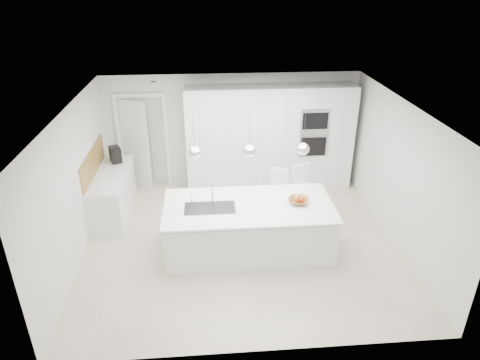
{
  "coord_description": "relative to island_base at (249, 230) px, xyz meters",
  "views": [
    {
      "loc": [
        -0.55,
        -6.45,
        4.43
      ],
      "look_at": [
        0.0,
        0.3,
        1.1
      ],
      "focal_mm": 32.0,
      "sensor_mm": 36.0,
      "label": 1
    }
  ],
  "objects": [
    {
      "name": "banana_bunch",
      "position": [
        0.88,
        0.06,
        0.58
      ],
      "size": [
        0.22,
        0.16,
        0.2
      ],
      "primitive_type": "torus",
      "rotation": [
        1.22,
        0.0,
        0.35
      ],
      "color": "yellow",
      "rests_on": "fruit_bowl"
    },
    {
      "name": "island_base",
      "position": [
        0.0,
        0.0,
        0.0
      ],
      "size": [
        2.8,
        1.2,
        0.86
      ],
      "primitive_type": "cube",
      "color": "white",
      "rests_on": "floor"
    },
    {
      "name": "bar_stool_left",
      "position": [
        0.68,
        0.93,
        0.11
      ],
      "size": [
        0.47,
        0.57,
        1.07
      ],
      "primitive_type": null,
      "rotation": [
        0.0,
        0.0,
        -0.25
      ],
      "color": "white",
      "rests_on": "floor"
    },
    {
      "name": "pendant_left",
      "position": [
        -0.85,
        -0.0,
        1.47
      ],
      "size": [
        0.2,
        0.2,
        0.2
      ],
      "primitive_type": "sphere",
      "color": "white",
      "rests_on": "ceiling"
    },
    {
      "name": "island_worktop",
      "position": [
        0.0,
        0.05,
        0.45
      ],
      "size": [
        2.84,
        1.4,
        0.04
      ],
      "primitive_type": "cube",
      "color": "white",
      "rests_on": "island_base"
    },
    {
      "name": "bar_stool_right",
      "position": [
        1.13,
        0.98,
        0.13
      ],
      "size": [
        0.5,
        0.6,
        1.12
      ],
      "primitive_type": null,
      "rotation": [
        0.0,
        0.0,
        0.29
      ],
      "color": "white",
      "rests_on": "floor"
    },
    {
      "name": "apple_a",
      "position": [
        0.81,
        0.02,
        0.54
      ],
      "size": [
        0.07,
        0.07,
        0.07
      ],
      "primitive_type": "sphere",
      "color": "#AB3316",
      "rests_on": "fruit_bowl"
    },
    {
      "name": "pendant_right",
      "position": [
        0.85,
        -0.0,
        1.47
      ],
      "size": [
        0.2,
        0.2,
        0.2
      ],
      "primitive_type": "sphere",
      "color": "white",
      "rests_on": "ceiling"
    },
    {
      "name": "ceiling",
      "position": [
        -0.1,
        0.3,
        2.07
      ],
      "size": [
        5.5,
        5.5,
        0.0
      ],
      "primitive_type": "plane",
      "rotation": [
        3.14,
        0.0,
        0.0
      ],
      "color": "white",
      "rests_on": "wall_back"
    },
    {
      "name": "radiator",
      "position": [
        -1.73,
        2.76,
        0.42
      ],
      "size": [
        0.32,
        0.04,
        1.4
      ],
      "primitive_type": null,
      "color": "white",
      "rests_on": "floor"
    },
    {
      "name": "oak_backsplash",
      "position": [
        -2.84,
        1.5,
        0.72
      ],
      "size": [
        0.02,
        1.8,
        0.5
      ],
      "primitive_type": "cube",
      "color": "olive",
      "rests_on": "wall_left"
    },
    {
      "name": "island_tap",
      "position": [
        -0.6,
        0.2,
        0.62
      ],
      "size": [
        0.02,
        0.02,
        0.3
      ],
      "primitive_type": "cylinder",
      "color": "white",
      "rests_on": "island_worktop"
    },
    {
      "name": "wall_left",
      "position": [
        -2.85,
        0.3,
        0.82
      ],
      "size": [
        0.0,
        5.0,
        5.0
      ],
      "primitive_type": "plane",
      "rotation": [
        1.57,
        0.0,
        1.57
      ],
      "color": "silver",
      "rests_on": "ground"
    },
    {
      "name": "doorway_frame",
      "position": [
        -2.05,
        2.77,
        0.59
      ],
      "size": [
        1.11,
        0.08,
        2.13
      ],
      "primitive_type": null,
      "color": "white",
      "rests_on": "floor"
    },
    {
      "name": "island_sink",
      "position": [
        -0.65,
        -0.0,
        0.39
      ],
      "size": [
        0.84,
        0.44,
        0.18
      ],
      "primitive_type": null,
      "color": "#3F3F42",
      "rests_on": "island_worktop"
    },
    {
      "name": "tall_cabinets",
      "position": [
        0.7,
        2.5,
        0.72
      ],
      "size": [
        3.6,
        0.6,
        2.3
      ],
      "primitive_type": "cube",
      "color": "white",
      "rests_on": "floor"
    },
    {
      "name": "apple_c",
      "position": [
        0.83,
        0.06,
        0.54
      ],
      "size": [
        0.08,
        0.08,
        0.08
      ],
      "primitive_type": "sphere",
      "color": "#AB3316",
      "rests_on": "fruit_bowl"
    },
    {
      "name": "apple_b",
      "position": [
        0.88,
        0.02,
        0.54
      ],
      "size": [
        0.09,
        0.09,
        0.09
      ],
      "primitive_type": "sphere",
      "color": "#AB3316",
      "rests_on": "fruit_bowl"
    },
    {
      "name": "hallway_door",
      "position": [
        -2.3,
        2.72,
        0.57
      ],
      "size": [
        0.76,
        0.38,
        2.0
      ],
      "primitive_type": "cube",
      "rotation": [
        0.0,
        0.0,
        -0.44
      ],
      "color": "white",
      "rests_on": "floor"
    },
    {
      "name": "floor",
      "position": [
        -0.1,
        0.3,
        -0.43
      ],
      "size": [
        5.5,
        5.5,
        0.0
      ],
      "primitive_type": "plane",
      "color": "beige",
      "rests_on": "ground"
    },
    {
      "name": "left_base_cabinets",
      "position": [
        -2.55,
        1.5,
        0.0
      ],
      "size": [
        0.6,
        1.8,
        0.86
      ],
      "primitive_type": "cube",
      "color": "white",
      "rests_on": "floor"
    },
    {
      "name": "fruit_bowl",
      "position": [
        0.84,
        0.05,
        0.51
      ],
      "size": [
        0.43,
        0.43,
        0.08
      ],
      "primitive_type": "imported",
      "rotation": [
        0.0,
        0.0,
        -0.37
      ],
      "color": "olive",
      "rests_on": "island_worktop"
    },
    {
      "name": "oven_stack",
      "position": [
        1.6,
        2.19,
        0.92
      ],
      "size": [
        0.62,
        0.04,
        1.05
      ],
      "primitive_type": null,
      "color": "#A5A5A8",
      "rests_on": "tall_cabinets"
    },
    {
      "name": "pendant_mid",
      "position": [
        -0.0,
        -0.0,
        1.47
      ],
      "size": [
        0.2,
        0.2,
        0.2
      ],
      "primitive_type": "sphere",
      "color": "white",
      "rests_on": "ceiling"
    },
    {
      "name": "left_worktop",
      "position": [
        -2.55,
        1.5,
        0.45
      ],
      "size": [
        0.62,
        1.82,
        0.04
      ],
      "primitive_type": "cube",
      "color": "white",
      "rests_on": "left_base_cabinets"
    },
    {
      "name": "espresso_machine",
      "position": [
        -2.53,
        2.06,
        0.63
      ],
      "size": [
        0.3,
        0.35,
        0.32
      ],
      "primitive_type": "cube",
      "rotation": [
        0.0,
        0.0,
        0.43
      ],
      "color": "black",
      "rests_on": "left_worktop"
    },
    {
      "name": "wall_back",
      "position": [
        -0.1,
        2.8,
        0.82
      ],
      "size": [
        5.5,
        0.0,
        5.5
      ],
      "primitive_type": "plane",
      "rotation": [
        1.57,
        0.0,
        0.0
      ],
      "color": "silver",
      "rests_on": "ground"
    }
  ]
}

